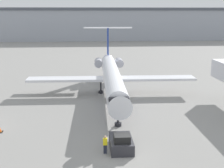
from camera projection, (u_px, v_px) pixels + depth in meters
The scene contains 5 objects.
ground_plane at pixel (124, 153), 28.97m from camera, with size 600.00×600.00×0.00m, color gray.
terminal_building at pixel (95, 24), 143.85m from camera, with size 180.00×16.80×14.59m.
airplane_main at pixel (112, 75), 48.86m from camera, with size 26.51×33.15×9.82m.
pushback_tug at pixel (121, 143), 29.73m from camera, with size 2.13×3.83×1.77m.
worker_near_tug at pixel (105, 144), 28.78m from camera, with size 0.40×0.24×1.75m.
Camera 1 is at (-3.20, -26.59, 12.85)m, focal length 50.00 mm.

